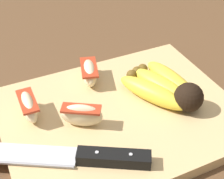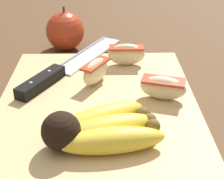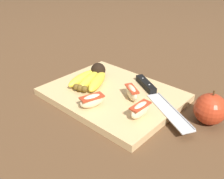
# 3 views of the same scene
# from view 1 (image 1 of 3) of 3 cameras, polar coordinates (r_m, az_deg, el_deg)

# --- Properties ---
(ground_plane) EXTENTS (6.00, 6.00, 0.00)m
(ground_plane) POSITION_cam_1_polar(r_m,az_deg,el_deg) (0.53, 2.97, -6.26)
(ground_plane) COLOR brown
(cutting_board) EXTENTS (0.37, 0.29, 0.02)m
(cutting_board) POSITION_cam_1_polar(r_m,az_deg,el_deg) (0.54, 1.48, -4.54)
(cutting_board) COLOR tan
(cutting_board) RESTS_ON ground_plane
(banana_bunch) EXTENTS (0.11, 0.15, 0.05)m
(banana_bunch) POSITION_cam_1_polar(r_m,az_deg,el_deg) (0.55, 9.32, 0.27)
(banana_bunch) COLOR black
(banana_bunch) RESTS_ON cutting_board
(chefs_knife) EXTENTS (0.26, 0.16, 0.02)m
(chefs_knife) POSITION_cam_1_polar(r_m,az_deg,el_deg) (0.46, -5.88, -11.55)
(chefs_knife) COLOR silver
(chefs_knife) RESTS_ON cutting_board
(apple_wedge_near) EXTENTS (0.03, 0.07, 0.04)m
(apple_wedge_near) POSITION_cam_1_polar(r_m,az_deg,el_deg) (0.52, -14.23, -2.86)
(apple_wedge_near) COLOR beige
(apple_wedge_near) RESTS_ON cutting_board
(apple_wedge_middle) EXTENTS (0.07, 0.05, 0.04)m
(apple_wedge_middle) POSITION_cam_1_polar(r_m,az_deg,el_deg) (0.49, -5.28, -4.38)
(apple_wedge_middle) COLOR beige
(apple_wedge_middle) RESTS_ON cutting_board
(apple_wedge_far) EXTENTS (0.04, 0.07, 0.04)m
(apple_wedge_far) POSITION_cam_1_polar(r_m,az_deg,el_deg) (0.58, -3.95, 2.99)
(apple_wedge_far) COLOR beige
(apple_wedge_far) RESTS_ON cutting_board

